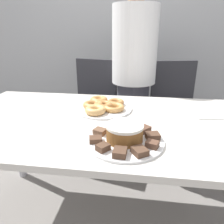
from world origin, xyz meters
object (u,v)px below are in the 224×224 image
object	(u,v)px
person_standing	(134,75)
plate_cake	(124,141)
office_chair_left	(91,113)
frosted_cake	(125,132)
plate_donuts	(103,109)
napkin	(209,115)
office_chair_right	(176,118)

from	to	relation	value
person_standing	plate_cake	size ratio (longest dim) A/B	4.67
office_chair_left	frosted_cake	xyz separation A→B (m)	(0.39, -1.02, 0.33)
plate_cake	plate_donuts	world-z (taller)	same
person_standing	plate_cake	bearing A→B (deg)	-89.52
plate_cake	napkin	world-z (taller)	plate_cake
office_chair_left	frosted_cake	size ratio (longest dim) A/B	5.88
plate_donuts	napkin	distance (m)	0.60
office_chair_left	plate_donuts	world-z (taller)	office_chair_left
frosted_cake	napkin	size ratio (longest dim) A/B	0.98
person_standing	office_chair_right	xyz separation A→B (m)	(0.38, 0.02, -0.37)
person_standing	frosted_cake	world-z (taller)	person_standing
plate_cake	plate_donuts	bearing A→B (deg)	112.51
person_standing	frosted_cake	xyz separation A→B (m)	(0.01, -1.00, -0.04)
napkin	person_standing	bearing A→B (deg)	125.03
plate_cake	person_standing	bearing A→B (deg)	90.48
person_standing	office_chair_left	xyz separation A→B (m)	(-0.38, 0.02, -0.37)
frosted_cake	plate_donuts	bearing A→B (deg)	112.51
person_standing	office_chair_right	bearing A→B (deg)	3.09
office_chair_left	plate_cake	world-z (taller)	office_chair_left
office_chair_right	plate_cake	bearing A→B (deg)	-123.11
plate_donuts	napkin	bearing A→B (deg)	-2.03
office_chair_right	napkin	distance (m)	0.72
office_chair_left	napkin	distance (m)	1.09
office_chair_right	plate_donuts	xyz separation A→B (m)	(-0.53, -0.63, 0.29)
plate_donuts	napkin	size ratio (longest dim) A/B	2.15
office_chair_right	plate_donuts	bearing A→B (deg)	-143.03
office_chair_left	office_chair_right	bearing A→B (deg)	12.19
office_chair_left	napkin	world-z (taller)	office_chair_left
person_standing	office_chair_right	distance (m)	0.53
office_chair_left	office_chair_right	size ratio (longest dim) A/B	1.00
office_chair_left	plate_cake	bearing A→B (deg)	-56.78
office_chair_right	napkin	bearing A→B (deg)	-97.52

